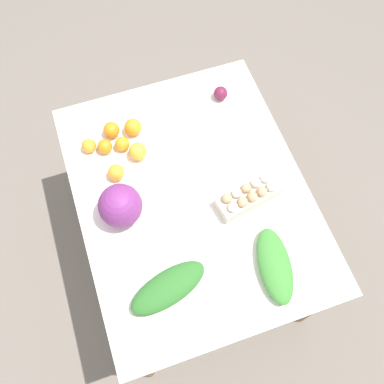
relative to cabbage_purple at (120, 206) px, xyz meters
The scene contains 14 objects.
ground_plane 0.90m from the cabbage_purple, 91.01° to the right, with size 8.00×8.00×0.00m, color #70665B.
dining_table 0.36m from the cabbage_purple, 91.01° to the right, with size 1.26×0.98×0.75m.
cabbage_purple is the anchor object (origin of this frame).
egg_carton 0.54m from the cabbage_purple, 101.67° to the right, with size 0.16×0.30×0.09m.
greens_bunch_chard 0.38m from the cabbage_purple, 167.06° to the right, with size 0.33×0.14×0.07m, color #2D6B28.
greens_bunch_kale 0.66m from the cabbage_purple, 129.50° to the right, with size 0.31×0.13×0.07m, color #3D8433.
beet_root 0.75m from the cabbage_purple, 53.97° to the right, with size 0.07×0.07×0.07m, color maroon.
orange_0 0.37m from the cabbage_purple, ahead, with size 0.07×0.07×0.07m, color orange.
orange_1 0.29m from the cabbage_purple, 29.03° to the right, with size 0.08×0.08×0.08m, color #F9A833.
orange_2 0.41m from the cabbage_purple, ahead, with size 0.08×0.08×0.08m, color orange.
orange_3 0.33m from the cabbage_purple, 14.93° to the right, with size 0.07×0.07×0.07m, color orange.
orange_4 0.42m from the cabbage_purple, 21.85° to the right, with size 0.08×0.08×0.08m, color orange.
orange_5 0.33m from the cabbage_purple, ahead, with size 0.07×0.07×0.07m, color orange.
orange_6 0.19m from the cabbage_purple, ahead, with size 0.07×0.07×0.07m, color orange.
Camera 1 is at (-0.74, 0.25, 2.44)m, focal length 40.00 mm.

